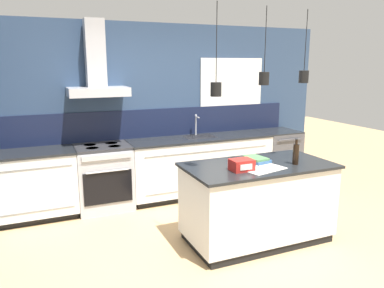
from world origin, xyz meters
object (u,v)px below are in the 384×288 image
book_stack (256,160)px  bottle_on_island (296,154)px  oven_range (104,177)px  dishwasher (277,157)px  red_supply_box (242,165)px

book_stack → bottle_on_island: bearing=-34.5°
bottle_on_island → book_stack: bearing=145.5°
bottle_on_island → book_stack: bottle_on_island is taller
oven_range → dishwasher: same height
dishwasher → red_supply_box: red_supply_box is taller
red_supply_box → bottle_on_island: bearing=-2.0°
dishwasher → red_supply_box: 2.61m
dishwasher → book_stack: 2.23m
bottle_on_island → red_supply_box: bearing=178.0°
book_stack → red_supply_box: red_supply_box is taller
oven_range → book_stack: (1.46, -1.60, 0.48)m
bottle_on_island → book_stack: 0.44m
oven_range → dishwasher: (2.93, 0.00, -0.00)m
dishwasher → red_supply_box: (-1.79, -1.83, 0.51)m
oven_range → bottle_on_island: bottle_on_island is taller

